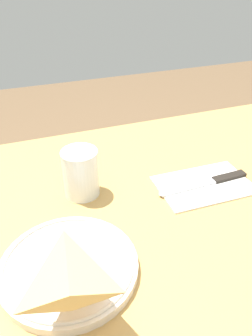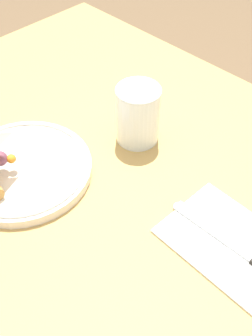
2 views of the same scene
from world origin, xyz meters
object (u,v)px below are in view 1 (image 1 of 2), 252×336
Objects in this scene: dining_table at (160,269)px; plate_pizza at (69,266)px; napkin_folded at (204,185)px; butter_knife at (209,182)px; milk_glass at (81,175)px.

plate_pizza reaches higher than dining_table.
dining_table is 5.17× the size of plate_pizza.
butter_knife is (-0.01, -0.00, 0.00)m from napkin_folded.
butter_knife is at bearing -178.58° from napkin_folded.
plate_pizza reaches higher than napkin_folded.
butter_knife is (-0.26, 0.07, -0.04)m from milk_glass.
butter_knife is (-0.33, -0.13, -0.01)m from plate_pizza.
milk_glass is 0.27m from napkin_folded.
milk_glass is 0.47× the size of butter_knife.
dining_table is at bearing 121.84° from milk_glass.
dining_table is 0.21m from butter_knife.
butter_knife is at bearing -146.77° from dining_table.
napkin_folded is at bearing -0.00° from butter_knife.
dining_table is 11.17× the size of milk_glass.
milk_glass is 0.28m from butter_knife.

